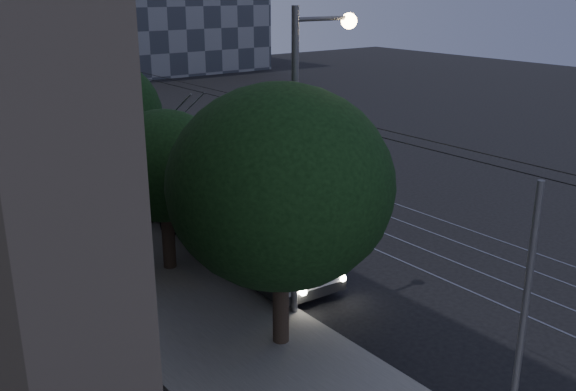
# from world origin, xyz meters

# --- Properties ---
(ground) EXTENTS (120.00, 120.00, 0.00)m
(ground) POSITION_xyz_m (0.00, 0.00, 0.00)
(ground) COLOR black
(ground) RESTS_ON ground
(sidewalk) EXTENTS (5.00, 90.00, 0.15)m
(sidewalk) POSITION_xyz_m (-7.50, 20.00, 0.07)
(sidewalk) COLOR slate
(sidewalk) RESTS_ON ground
(tram_rails) EXTENTS (4.52, 90.00, 0.02)m
(tram_rails) POSITION_xyz_m (2.50, 20.00, 0.01)
(tram_rails) COLOR gray
(tram_rails) RESTS_ON ground
(overhead_wires) EXTENTS (2.23, 90.00, 6.00)m
(overhead_wires) POSITION_xyz_m (-4.97, 20.00, 3.47)
(overhead_wires) COLOR black
(overhead_wires) RESTS_ON ground
(trolleybus) EXTENTS (2.99, 11.54, 5.63)m
(trolleybus) POSITION_xyz_m (-4.10, 3.10, 1.58)
(trolleybus) COLOR white
(trolleybus) RESTS_ON ground
(pickup_silver) EXTENTS (3.38, 5.78, 1.51)m
(pickup_silver) POSITION_xyz_m (-3.33, 9.09, 0.76)
(pickup_silver) COLOR silver
(pickup_silver) RESTS_ON ground
(car_white_a) EXTENTS (3.37, 4.80, 1.52)m
(car_white_a) POSITION_xyz_m (-3.24, 14.79, 0.76)
(car_white_a) COLOR white
(car_white_a) RESTS_ON ground
(car_white_b) EXTENTS (2.90, 4.77, 1.29)m
(car_white_b) POSITION_xyz_m (-3.75, 24.00, 0.65)
(car_white_b) COLOR white
(car_white_b) RESTS_ON ground
(car_white_c) EXTENTS (2.68, 4.64, 1.45)m
(car_white_c) POSITION_xyz_m (-2.79, 29.00, 0.72)
(car_white_c) COLOR silver
(car_white_c) RESTS_ON ground
(car_white_d) EXTENTS (1.99, 3.84, 1.25)m
(car_white_d) POSITION_xyz_m (-2.71, 34.34, 0.63)
(car_white_d) COLOR silver
(car_white_d) RESTS_ON ground
(tree_0) EXTENTS (5.78, 5.78, 7.16)m
(tree_0) POSITION_xyz_m (-6.50, -3.69, 4.55)
(tree_0) COLOR #2F211A
(tree_0) RESTS_ON ground
(tree_1) EXTENTS (4.08, 4.08, 5.60)m
(tree_1) POSITION_xyz_m (-6.65, 2.51, 3.74)
(tree_1) COLOR #2F211A
(tree_1) RESTS_ON ground
(tree_2) EXTENTS (5.32, 5.32, 6.79)m
(tree_2) POSITION_xyz_m (-6.50, 8.67, 4.38)
(tree_2) COLOR #2F211A
(tree_2) RESTS_ON ground
(tree_3) EXTENTS (4.37, 4.37, 6.55)m
(tree_3) POSITION_xyz_m (-6.50, 20.99, 4.56)
(tree_3) COLOR #2F211A
(tree_3) RESTS_ON ground
(streetlamp_near) EXTENTS (2.18, 0.44, 8.87)m
(streetlamp_near) POSITION_xyz_m (-4.80, -2.61, 5.41)
(streetlamp_near) COLOR #5E5E61
(streetlamp_near) RESTS_ON ground
(streetlamp_far) EXTENTS (2.27, 0.44, 9.28)m
(streetlamp_far) POSITION_xyz_m (-5.40, 23.66, 5.63)
(streetlamp_far) COLOR #5E5E61
(streetlamp_far) RESTS_ON ground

